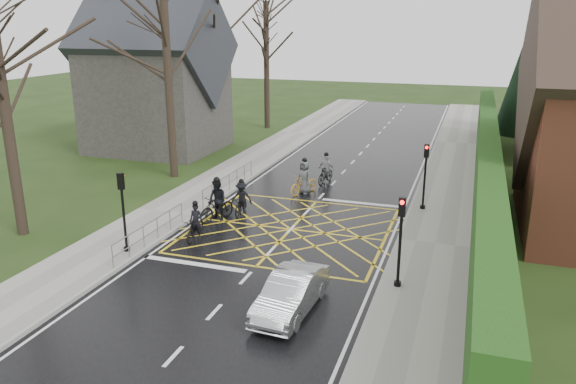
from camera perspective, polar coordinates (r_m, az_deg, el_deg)
The scene contains 23 objects.
ground at distance 24.02m, azimuth 0.28°, elevation -3.82°, with size 120.00×120.00×0.00m, color black.
road at distance 24.02m, azimuth 0.28°, elevation -3.81°, with size 9.00×80.00×0.01m, color black.
sidewalk_right at distance 22.97m, azimuth 14.71°, elevation -5.21°, with size 3.00×80.00×0.15m, color gray.
sidewalk_left at distance 26.37m, azimuth -12.21°, elevation -2.11°, with size 3.00×80.00×0.15m, color gray.
stone_wall at distance 28.54m, azimuth 19.17°, elevation -0.64°, with size 0.50×38.00×0.70m, color slate.
hedge at distance 28.08m, azimuth 19.51°, elevation 2.77°, with size 0.90×38.00×2.80m, color #14330D.
conifer at distance 47.60m, azimuth 23.42°, elevation 11.40°, with size 4.60×4.60×10.00m.
church at distance 39.31m, azimuth -13.38°, elevation 11.30°, with size 8.80×7.80×11.00m.
tree_front at distance 24.71m, azimuth -27.20°, elevation 10.37°, with size 7.56×7.56×9.36m.
tree_near at distance 31.67m, azimuth -12.33°, elevation 15.51°, with size 9.24×9.24×11.44m.
tree_mid at distance 39.20m, azimuth -7.56°, elevation 17.02°, with size 10.08×10.08×12.48m.
tree_far at distance 46.31m, azimuth -2.22°, elevation 15.35°, with size 8.40×8.40×10.40m.
railing_south at distance 22.67m, azimuth -13.82°, elevation -3.53°, with size 0.05×5.04×1.03m.
railing_north at distance 28.94m, azimuth -6.01°, elevation 1.38°, with size 0.05×6.04×1.03m.
traffic_light_ne at distance 26.50m, azimuth 13.72°, elevation 1.47°, with size 0.24×0.31×3.21m.
traffic_light_se at distance 18.55m, azimuth 11.30°, elevation -5.12°, with size 0.24×0.31×3.21m.
traffic_light_sw at distance 21.84m, azimuth -16.35°, elevation -2.07°, with size 0.24×0.31×3.21m.
cyclist_rear at distance 23.14m, azimuth -9.39°, elevation -3.50°, with size 0.73×1.71×1.62m.
cyclist_back at distance 25.03m, azimuth -7.22°, elevation -1.24°, with size 1.25×2.07×2.01m.
cyclist_mid at distance 25.81m, azimuth -4.76°, elevation -0.94°, with size 1.06×1.78×1.67m.
cyclist_front at distance 30.63m, azimuth 3.86°, elevation 2.03°, with size 0.99×1.79×1.74m.
cyclist_lead at distance 28.76m, azimuth 1.65°, elevation 1.09°, with size 1.42×2.04×1.88m.
car at distance 17.34m, azimuth 0.29°, elevation -10.22°, with size 1.29×3.71×1.22m, color #A7A9AE.
Camera 1 is at (7.00, -21.32, 8.56)m, focal length 35.00 mm.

